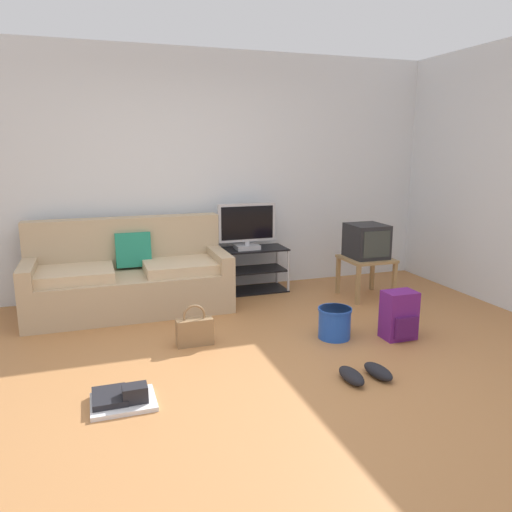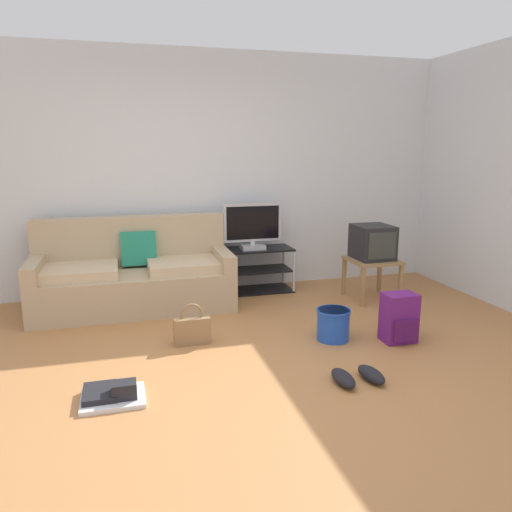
# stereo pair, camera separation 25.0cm
# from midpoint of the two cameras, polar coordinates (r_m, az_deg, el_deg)

# --- Properties ---
(ground_plane) EXTENTS (9.00, 9.80, 0.02)m
(ground_plane) POSITION_cam_midpoint_polar(r_m,az_deg,el_deg) (3.72, -2.75, -14.06)
(ground_plane) COLOR #B27542
(wall_back) EXTENTS (9.00, 0.10, 2.70)m
(wall_back) POSITION_cam_midpoint_polar(r_m,az_deg,el_deg) (5.73, -9.77, 9.29)
(wall_back) COLOR silver
(wall_back) RESTS_ON ground_plane
(wall_right) EXTENTS (0.10, 3.60, 2.70)m
(wall_right) POSITION_cam_midpoint_polar(r_m,az_deg,el_deg) (5.66, 25.88, 8.20)
(wall_right) COLOR silver
(wall_right) RESTS_ON ground_plane
(couch) EXTENTS (2.00, 0.86, 0.92)m
(couch) POSITION_cam_midpoint_polar(r_m,az_deg,el_deg) (5.29, -15.73, -2.45)
(couch) COLOR tan
(couch) RESTS_ON ground_plane
(tv_stand) EXTENTS (0.93, 0.40, 0.51)m
(tv_stand) POSITION_cam_midpoint_polar(r_m,az_deg,el_deg) (5.73, -2.36, -1.65)
(tv_stand) COLOR black
(tv_stand) RESTS_ON ground_plane
(flat_tv) EXTENTS (0.67, 0.22, 0.52)m
(flat_tv) POSITION_cam_midpoint_polar(r_m,az_deg,el_deg) (5.61, -2.34, 3.38)
(flat_tv) COLOR #B2B2B7
(flat_tv) RESTS_ON tv_stand
(side_table) EXTENTS (0.51, 0.51, 0.45)m
(side_table) POSITION_cam_midpoint_polar(r_m,az_deg,el_deg) (5.60, 11.32, -0.91)
(side_table) COLOR #9E7A4C
(side_table) RESTS_ON ground_plane
(crt_tv) EXTENTS (0.39, 0.42, 0.37)m
(crt_tv) POSITION_cam_midpoint_polar(r_m,az_deg,el_deg) (5.56, 11.35, 1.71)
(crt_tv) COLOR #232326
(crt_tv) RESTS_ON side_table
(backpack) EXTENTS (0.28, 0.27, 0.43)m
(backpack) POSITION_cam_midpoint_polar(r_m,az_deg,el_deg) (4.50, 14.60, -6.64)
(backpack) COLOR #661E70
(backpack) RESTS_ON ground_plane
(handbag) EXTENTS (0.31, 0.12, 0.36)m
(handbag) POSITION_cam_midpoint_polar(r_m,az_deg,el_deg) (4.29, -8.75, -8.49)
(handbag) COLOR olive
(handbag) RESTS_ON ground_plane
(cleaning_bucket) EXTENTS (0.30, 0.30, 0.27)m
(cleaning_bucket) POSITION_cam_midpoint_polar(r_m,az_deg,el_deg) (4.42, 7.42, -7.54)
(cleaning_bucket) COLOR blue
(cleaning_bucket) RESTS_ON ground_plane
(sneakers_pair) EXTENTS (0.37, 0.30, 0.09)m
(sneakers_pair) POSITION_cam_midpoint_polar(r_m,az_deg,el_deg) (3.74, 10.50, -13.17)
(sneakers_pair) COLOR black
(sneakers_pair) RESTS_ON ground_plane
(floor_tray) EXTENTS (0.42, 0.34, 0.14)m
(floor_tray) POSITION_cam_midpoint_polar(r_m,az_deg,el_deg) (3.51, -17.18, -15.41)
(floor_tray) COLOR silver
(floor_tray) RESTS_ON ground_plane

